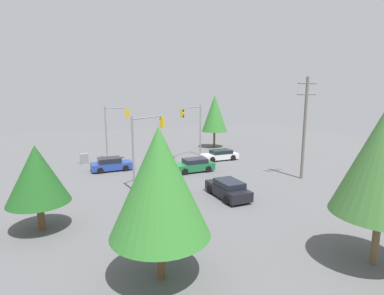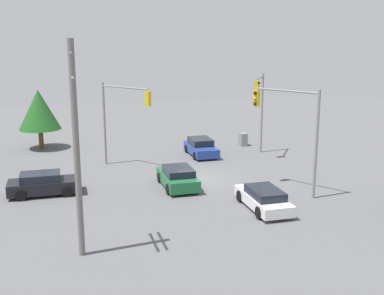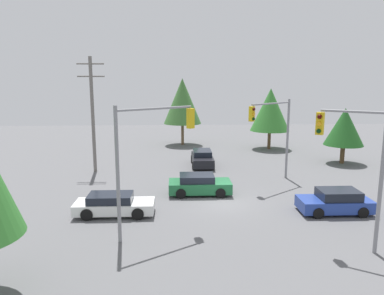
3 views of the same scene
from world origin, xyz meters
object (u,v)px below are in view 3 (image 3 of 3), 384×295
(sedan_white, at_px, (114,205))
(sedan_dark, at_px, (202,158))
(sedan_blue, at_px, (335,202))
(sedan_green, at_px, (199,185))
(traffic_signal_aux, at_px, (357,155))
(traffic_signal_cross, at_px, (148,146))
(traffic_signal_main, at_px, (274,126))

(sedan_white, height_order, sedan_dark, sedan_dark)
(sedan_blue, relative_size, sedan_green, 0.99)
(sedan_blue, bearing_deg, sedan_dark, 29.74)
(traffic_signal_aux, bearing_deg, traffic_signal_cross, 21.74)
(sedan_white, bearing_deg, sedan_blue, 89.16)
(sedan_blue, xyz_separation_m, sedan_white, (13.07, -0.19, -0.05))
(sedan_blue, distance_m, traffic_signal_main, 7.93)
(sedan_white, xyz_separation_m, sedan_dark, (-6.02, -12.14, 0.07))
(sedan_dark, xyz_separation_m, traffic_signal_main, (-4.98, 5.62, 3.66))
(sedan_white, height_order, traffic_signal_main, traffic_signal_main)
(sedan_dark, bearing_deg, traffic_signal_cross, 75.96)
(sedan_blue, height_order, sedan_dark, sedan_dark)
(sedan_green, relative_size, traffic_signal_aux, 0.64)
(sedan_white, xyz_separation_m, sedan_green, (-5.23, -3.74, 0.05))
(sedan_dark, bearing_deg, sedan_green, 84.59)
(sedan_blue, distance_m, traffic_signal_aux, 6.10)
(sedan_white, distance_m, traffic_signal_cross, 5.33)
(sedan_green, height_order, traffic_signal_main, traffic_signal_main)
(sedan_white, bearing_deg, traffic_signal_cross, 40.08)
(sedan_white, height_order, sedan_green, sedan_green)
(sedan_white, bearing_deg, traffic_signal_main, 120.68)
(traffic_signal_aux, bearing_deg, traffic_signal_main, -52.01)
(traffic_signal_main, height_order, traffic_signal_cross, traffic_signal_cross)
(traffic_signal_cross, bearing_deg, sedan_blue, -20.90)
(sedan_white, relative_size, sedan_dark, 1.05)
(sedan_green, bearing_deg, traffic_signal_main, 115.74)
(sedan_blue, distance_m, traffic_signal_cross, 11.73)
(sedan_white, distance_m, sedan_dark, 13.55)
(sedan_green, xyz_separation_m, traffic_signal_main, (-5.78, -2.78, 3.68))
(sedan_dark, distance_m, traffic_signal_main, 8.35)
(sedan_blue, xyz_separation_m, traffic_signal_main, (2.07, -6.72, 3.68))
(sedan_green, xyz_separation_m, traffic_signal_cross, (2.92, 6.48, 3.91))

